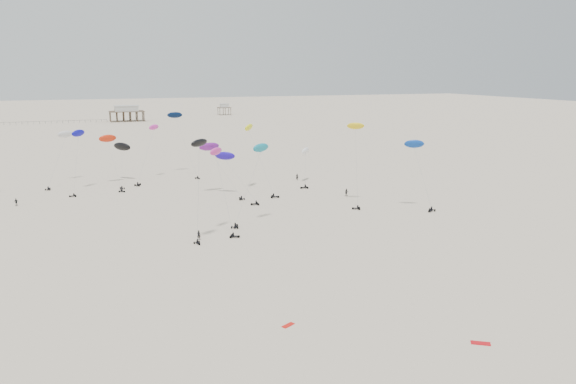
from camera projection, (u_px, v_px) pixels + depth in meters
name	position (u px, v px, depth m)	size (l,w,h in m)	color
ground_plane	(187.00, 152.00, 217.23)	(900.00, 900.00, 0.00)	beige
pavilion_main	(127.00, 114.00, 350.30)	(21.00, 13.00, 9.80)	brown
pavilion_small	(224.00, 110.00, 401.82)	(9.00, 7.00, 8.00)	brown
pier_fence	(37.00, 123.00, 333.28)	(80.20, 0.20, 1.50)	black
rig_0	(199.00, 164.00, 100.49)	(4.34, 4.25, 19.35)	black
rig_1	(148.00, 147.00, 160.08)	(9.61, 14.78, 18.83)	black
rig_2	(77.00, 143.00, 146.11)	(5.44, 12.73, 17.07)	black
rig_3	(109.00, 145.00, 154.07)	(5.76, 16.34, 17.79)	black
rig_4	(62.00, 145.00, 157.08)	(8.36, 15.81, 18.23)	black
rig_5	(178.00, 125.00, 169.71)	(7.09, 15.23, 21.24)	black
rig_6	(222.00, 179.00, 106.94)	(4.80, 8.25, 16.75)	black
rig_7	(122.00, 150.00, 159.55)	(5.92, 17.28, 15.53)	black
rig_8	(356.00, 148.00, 130.31)	(6.10, 9.64, 19.42)	black
rig_10	(419.00, 162.00, 126.32)	(5.74, 7.76, 15.93)	black
rig_11	(305.00, 159.00, 156.75)	(7.33, 12.41, 12.16)	black
rig_12	(255.00, 145.00, 145.08)	(6.07, 16.57, 19.82)	black
rig_13	(213.00, 153.00, 142.38)	(8.94, 13.71, 15.84)	black
rig_14	(253.00, 172.00, 113.81)	(9.83, 5.79, 16.67)	black
rig_15	(230.00, 163.00, 140.61)	(7.18, 17.77, 17.27)	black
spectator_0	(199.00, 240.00, 104.85)	(0.79, 0.55, 2.18)	black
spectator_1	(347.00, 196.00, 141.92)	(1.04, 0.61, 2.13)	black
spectator_2	(16.00, 206.00, 131.31)	(1.24, 0.67, 2.09)	black
spectator_3	(297.00, 180.00, 162.28)	(0.80, 0.55, 2.20)	black
grounded_kite_a	(481.00, 344.00, 65.01)	(2.20, 0.90, 0.08)	red
grounded_kite_b	(288.00, 325.00, 69.62)	(1.80, 0.70, 0.07)	red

